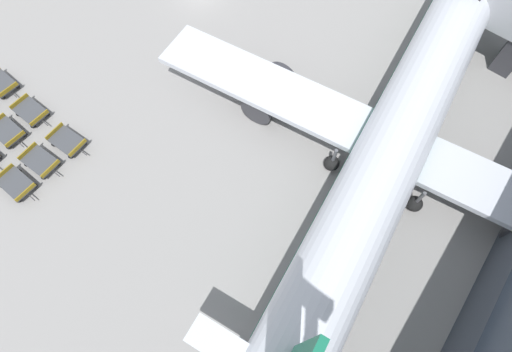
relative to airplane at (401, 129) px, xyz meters
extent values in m
cylinder|color=silver|center=(-0.07, 0.61, 0.20)|extent=(8.26, 36.51, 4.26)
cube|color=silver|center=(0.09, -0.83, -0.76)|extent=(35.31, 7.65, 0.44)
cylinder|color=#333338|center=(-9.40, -1.49, -2.01)|extent=(2.83, 4.37, 2.39)
cube|color=#146B4C|center=(-0.07, 0.61, -0.55)|extent=(7.95, 32.92, 0.77)
cylinder|color=#56565B|center=(-1.32, 11.78, -1.79)|extent=(0.24, 0.24, 1.84)
sphere|color=black|center=(-1.32, 11.78, -2.71)|extent=(1.08, 1.08, 1.08)
cylinder|color=#56565B|center=(3.35, -2.66, -1.79)|extent=(0.24, 0.24, 1.84)
sphere|color=black|center=(3.35, -2.66, -2.71)|extent=(1.08, 1.08, 1.08)
cylinder|color=#56565B|center=(-2.68, -3.33, -1.79)|extent=(0.24, 0.24, 1.84)
sphere|color=black|center=(-2.68, -3.33, -2.71)|extent=(1.08, 1.08, 1.08)
cube|color=#424449|center=(-19.18, -17.41, -2.71)|extent=(2.51, 1.67, 0.10)
cube|color=olive|center=(-17.99, -17.45, -2.50)|extent=(0.13, 1.60, 0.32)
cube|color=olive|center=(-20.37, -17.38, -2.50)|extent=(0.13, 1.60, 0.32)
cube|color=#333338|center=(-17.60, -17.46, -2.83)|extent=(0.70, 0.08, 0.06)
sphere|color=black|center=(-18.34, -18.12, -3.08)|extent=(0.36, 0.36, 0.36)
sphere|color=black|center=(-18.30, -16.76, -3.08)|extent=(0.36, 0.36, 0.36)
sphere|color=black|center=(-20.06, -18.07, -3.08)|extent=(0.36, 0.36, 0.36)
sphere|color=black|center=(-20.02, -16.71, -3.08)|extent=(0.36, 0.36, 0.36)
cube|color=#424449|center=(-23.03, -15.10, -2.71)|extent=(2.55, 1.74, 0.10)
cube|color=olive|center=(-21.84, -15.17, -2.50)|extent=(0.17, 1.60, 0.32)
cube|color=#333338|center=(-21.45, -15.19, -2.83)|extent=(0.70, 0.10, 0.06)
sphere|color=black|center=(-22.21, -15.83, -3.08)|extent=(0.36, 0.36, 0.36)
sphere|color=black|center=(-22.13, -14.47, -3.08)|extent=(0.36, 0.36, 0.36)
sphere|color=black|center=(-23.85, -14.38, -3.08)|extent=(0.36, 0.36, 0.36)
cube|color=#424449|center=(-19.20, -15.29, -2.71)|extent=(2.48, 1.63, 0.10)
cube|color=olive|center=(-18.01, -15.28, -2.50)|extent=(0.10, 1.60, 0.32)
cube|color=olive|center=(-20.38, -15.30, -2.50)|extent=(0.10, 1.60, 0.32)
cube|color=#333338|center=(-17.62, -15.27, -2.83)|extent=(0.70, 0.07, 0.06)
sphere|color=black|center=(-18.33, -15.96, -3.08)|extent=(0.36, 0.36, 0.36)
sphere|color=black|center=(-18.34, -14.60, -3.08)|extent=(0.36, 0.36, 0.36)
sphere|color=black|center=(-20.05, -15.98, -3.08)|extent=(0.36, 0.36, 0.36)
sphere|color=black|center=(-20.06, -14.62, -3.08)|extent=(0.36, 0.36, 0.36)
cube|color=#424449|center=(-26.92, -12.54, -2.71)|extent=(2.57, 1.78, 0.10)
cube|color=olive|center=(-25.74, -12.62, -2.50)|extent=(0.20, 1.60, 0.32)
cube|color=#333338|center=(-25.35, -12.65, -2.83)|extent=(0.70, 0.11, 0.06)
sphere|color=black|center=(-26.12, -13.28, -3.08)|extent=(0.36, 0.36, 0.36)
sphere|color=black|center=(-26.02, -11.92, -3.08)|extent=(0.36, 0.36, 0.36)
sphere|color=black|center=(-27.73, -11.79, -3.08)|extent=(0.36, 0.36, 0.36)
cube|color=#424449|center=(-23.04, -12.91, -2.71)|extent=(2.51, 1.69, 0.10)
cube|color=olive|center=(-21.85, -12.95, -2.50)|extent=(0.14, 1.60, 0.32)
cube|color=olive|center=(-24.23, -12.87, -2.50)|extent=(0.14, 1.60, 0.32)
cube|color=#333338|center=(-21.46, -12.96, -2.83)|extent=(0.70, 0.08, 0.06)
sphere|color=black|center=(-22.20, -13.62, -3.08)|extent=(0.36, 0.36, 0.36)
sphere|color=black|center=(-22.16, -12.26, -3.08)|extent=(0.36, 0.36, 0.36)
sphere|color=black|center=(-23.92, -13.56, -3.08)|extent=(0.36, 0.36, 0.36)
sphere|color=black|center=(-23.88, -12.20, -3.08)|extent=(0.36, 0.36, 0.36)
cube|color=#424449|center=(-18.91, -13.05, -2.71)|extent=(2.49, 1.66, 0.10)
cube|color=olive|center=(-17.72, -13.02, -2.50)|extent=(0.12, 1.60, 0.32)
cube|color=olive|center=(-20.10, -13.07, -2.50)|extent=(0.12, 1.60, 0.32)
cube|color=#333338|center=(-17.33, -13.01, -2.83)|extent=(0.70, 0.08, 0.06)
sphere|color=black|center=(-18.04, -13.71, -3.08)|extent=(0.36, 0.36, 0.36)
sphere|color=black|center=(-18.07, -12.35, -3.08)|extent=(0.36, 0.36, 0.36)
sphere|color=black|center=(-19.76, -13.75, -3.08)|extent=(0.36, 0.36, 0.36)
sphere|color=black|center=(-19.79, -12.39, -3.08)|extent=(0.36, 0.36, 0.36)
cube|color=white|center=(-0.88, -8.46, -3.25)|extent=(4.67, 39.20, 0.01)
camera|label=1|loc=(0.57, -16.66, 22.04)|focal=28.00mm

